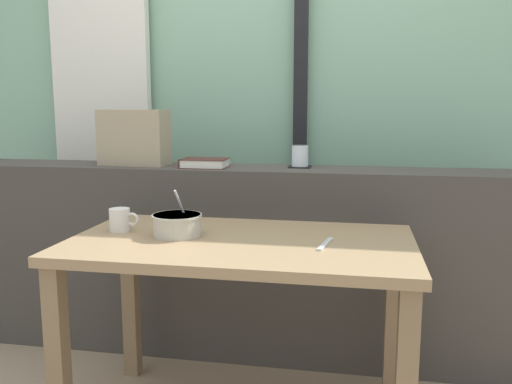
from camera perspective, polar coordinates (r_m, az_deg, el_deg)
The scene contains 12 objects.
outdoor_backdrop at distance 3.01m, azimuth 1.52°, elevation 13.64°, with size 4.80×0.08×2.80m, color #84B293.
curtain_left_panel at distance 3.19m, azimuth -16.00°, elevation 10.33°, with size 0.56×0.06×2.50m, color silver.
window_divider_post at distance 2.91m, azimuth 4.74°, elevation 11.79°, with size 0.07×0.05×2.60m, color black.
dark_console_ledge at distance 2.55m, azimuth -0.59°, elevation -7.33°, with size 2.80×0.31×0.89m, color #423D38.
breakfast_table at distance 1.92m, azimuth -1.60°, elevation -8.10°, with size 1.20×0.68×0.70m.
coaster_square at distance 2.47m, azimuth 4.66°, elevation 2.68°, with size 0.10×0.10×0.01m, color black.
juice_glass at distance 2.47m, azimuth 4.68°, elevation 3.76°, with size 0.08×0.08×0.09m.
closed_book at distance 2.47m, azimuth -5.48°, elevation 3.08°, with size 0.21×0.15×0.04m.
throw_pillow at distance 2.61m, azimuth -12.76°, elevation 5.64°, with size 0.32×0.14×0.26m, color tan.
soup_bowl at distance 1.95m, azimuth -8.34°, elevation -3.48°, with size 0.18×0.18×0.17m.
fork_utensil at distance 1.83m, azimuth 7.33°, elevation -5.46°, with size 0.02×0.17×0.01m, color silver.
ceramic_mug at distance 2.06m, azimuth -14.16°, elevation -2.87°, with size 0.11×0.08×0.08m.
Camera 1 is at (0.48, -1.84, 1.17)m, focal length 37.81 mm.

